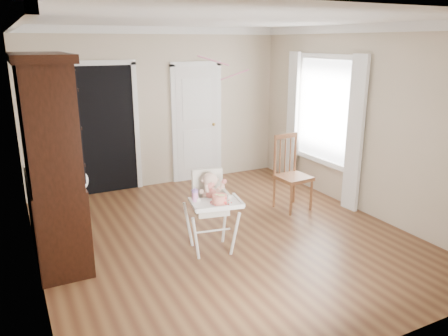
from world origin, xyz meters
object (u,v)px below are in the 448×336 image
china_cabinet (51,162)px  dining_chair (292,175)px  high_chair (211,202)px  cake (220,199)px  sippy_cup (195,195)px

china_cabinet → dining_chair: size_ratio=2.08×
china_cabinet → high_chair: bearing=-20.8°
cake → china_cabinet: china_cabinet is taller
sippy_cup → china_cabinet: size_ratio=0.08×
cake → china_cabinet: 1.92m
dining_chair → sippy_cup: bearing=-161.8°
cake → china_cabinet: size_ratio=0.09×
sippy_cup → dining_chair: bearing=22.9°
cake → dining_chair: size_ratio=0.20×
dining_chair → high_chair: bearing=-161.3°
high_chair → cake: high_chair is taller
sippy_cup → dining_chair: dining_chair is taller
cake → sippy_cup: size_ratio=1.24×
china_cabinet → dining_chair: 3.42m
high_chair → sippy_cup: high_chair is taller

